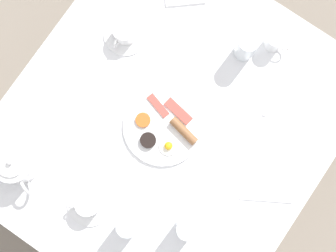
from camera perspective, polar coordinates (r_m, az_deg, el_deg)
ground_plane at (r=2.27m, az=-0.00°, el=-2.38°), size 8.00×8.00×0.00m
table at (r=1.61m, az=-0.00°, el=-0.38°), size 1.02×1.13×0.74m
breakfast_plate at (r=1.53m, az=-0.47°, el=-0.13°), size 0.27×0.27×0.04m
teapot_near at (r=1.55m, az=-18.00°, el=-4.40°), size 0.19×0.13×0.13m
teacup_with_saucer_left at (r=1.59m, az=-5.29°, el=11.26°), size 0.15×0.15×0.07m
teacup_with_saucer_right at (r=1.52m, az=-9.66°, el=-9.32°), size 0.15×0.15×0.07m
water_glass_tall at (r=1.56m, az=9.49°, el=9.49°), size 0.07×0.07×0.12m
water_glass_short at (r=1.47m, az=2.29°, el=-12.31°), size 0.07×0.07×0.13m
wine_glass_spare at (r=1.47m, az=-4.82°, el=-11.94°), size 0.07×0.07×0.13m
creamer_jug at (r=1.61m, az=12.88°, el=10.06°), size 0.09×0.06×0.07m
fork_by_plate at (r=1.56m, az=11.85°, el=-8.74°), size 0.16×0.10×0.00m
knife_by_plate at (r=1.60m, az=13.15°, el=4.24°), size 0.03×0.20×0.00m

